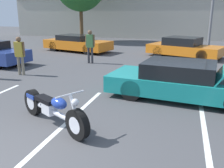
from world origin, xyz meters
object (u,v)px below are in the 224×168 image
object	(u,v)px
parked_car_mid_right_row	(184,48)
spectator_near_motorcycle	(20,53)
motorcycle	(53,109)
show_car_hood_open	(185,81)
spectator_by_show_car	(90,44)
parked_car_mid_left_row	(77,43)

from	to	relation	value
parked_car_mid_right_row	spectator_near_motorcycle	size ratio (longest dim) A/B	2.88
spectator_near_motorcycle	parked_car_mid_right_row	bearing A→B (deg)	45.46
motorcycle	parked_car_mid_right_row	size ratio (longest dim) A/B	0.49
show_car_hood_open	spectator_by_show_car	size ratio (longest dim) A/B	2.81
spectator_near_motorcycle	spectator_by_show_car	distance (m)	3.81
parked_car_mid_right_row	spectator_near_motorcycle	world-z (taller)	spectator_near_motorcycle
show_car_hood_open	spectator_near_motorcycle	xyz separation A→B (m)	(-6.78, 1.24, 0.40)
parked_car_mid_right_row	parked_car_mid_left_row	distance (m)	7.17
motorcycle	spectator_by_show_car	size ratio (longest dim) A/B	1.34
spectator_near_motorcycle	spectator_by_show_car	xyz separation A→B (m)	(1.92, 3.28, 0.07)
show_car_hood_open	spectator_near_motorcycle	bearing A→B (deg)	176.95
motorcycle	spectator_near_motorcycle	xyz separation A→B (m)	(-3.82, 4.13, 0.57)
motorcycle	spectator_near_motorcycle	distance (m)	5.65
spectator_near_motorcycle	spectator_by_show_car	bearing A→B (deg)	59.63
motorcycle	show_car_hood_open	bearing A→B (deg)	73.65
parked_car_mid_left_row	spectator_by_show_car	size ratio (longest dim) A/B	2.95
spectator_near_motorcycle	show_car_hood_open	bearing A→B (deg)	-10.34
parked_car_mid_left_row	spectator_near_motorcycle	size ratio (longest dim) A/B	3.13
parked_car_mid_right_row	spectator_near_motorcycle	bearing A→B (deg)	-113.91
parked_car_mid_right_row	parked_car_mid_left_row	xyz separation A→B (m)	(-7.16, 0.27, -0.00)
parked_car_mid_left_row	motorcycle	bearing A→B (deg)	-53.29
motorcycle	parked_car_mid_left_row	bearing A→B (deg)	140.49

